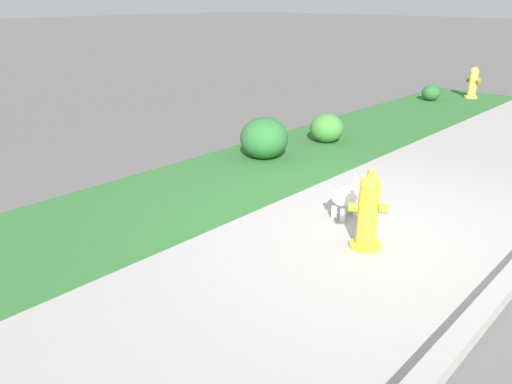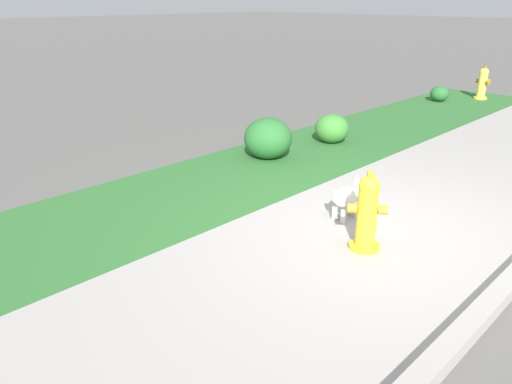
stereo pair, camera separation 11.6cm
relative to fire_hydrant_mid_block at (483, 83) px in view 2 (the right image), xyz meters
The scene contains 9 objects.
ground_plane 8.39m from the fire_hydrant_mid_block, 165.36° to the right, with size 120.00×120.00×0.00m, color #5B5956.
sidewalk_pavement 8.39m from the fire_hydrant_mid_block, 165.36° to the right, with size 18.00×2.56×0.01m, color #9E9993.
grass_verge 8.12m from the fire_hydrant_mid_block, behind, with size 18.00×2.09×0.01m, color #2D662D.
fire_hydrant_mid_block is the anchor object (origin of this frame).
fire_hydrant_across_street 8.78m from the fire_hydrant_mid_block, 165.42° to the right, with size 0.34×0.35×0.80m.
small_white_dog 8.16m from the fire_hydrant_mid_block, 168.16° to the right, with size 0.57×0.23×0.45m.
shrub_bush_near_lamp 5.63m from the fire_hydrant_mid_block, behind, with size 0.56×0.56×0.48m.
shrub_bush_mid_verge 1.15m from the fire_hydrant_mid_block, 149.03° to the left, with size 0.42×0.42×0.36m.
shrub_bush_far_verge 7.01m from the fire_hydrant_mid_block, behind, with size 0.72×0.72×0.62m.
Camera 2 is at (-4.21, -2.34, 2.28)m, focal length 35.00 mm.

